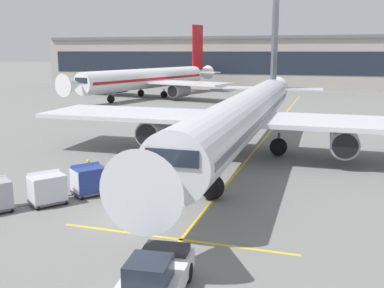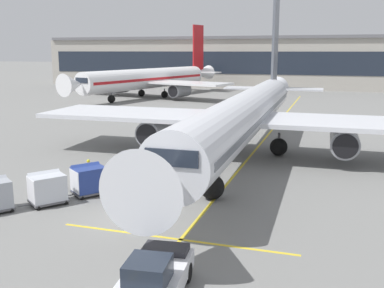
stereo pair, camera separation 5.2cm
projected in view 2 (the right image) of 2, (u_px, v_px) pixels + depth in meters
The scene contains 14 objects.
ground_plane at pixel (125, 219), 24.21m from camera, with size 600.00×600.00×0.00m, color slate.
parked_airplane at pixel (247, 113), 37.90m from camera, with size 36.65×46.20×15.57m.
belt_loader at pixel (149, 172), 30.34m from camera, with size 4.57×4.70×3.01m.
baggage_cart_lead at pixel (89, 179), 28.07m from camera, with size 2.48×2.66×1.91m.
baggage_cart_second at pixel (47, 188), 26.32m from camera, with size 2.48×2.66×1.91m.
pushback_tug at pixel (154, 277), 16.27m from camera, with size 2.57×4.60×1.83m.
ground_crew_by_loader at pixel (89, 170), 30.21m from camera, with size 0.30×0.56×1.74m.
ground_crew_by_carts at pixel (125, 180), 27.85m from camera, with size 0.40×0.51×1.74m.
ground_crew_marshaller at pixel (95, 174), 29.37m from camera, with size 0.52×0.39×1.74m.
safety_cone_engine_keepout at pixel (170, 146), 40.70m from camera, with size 0.67×0.67×0.75m.
apron_guidance_line_lead_in at pixel (248, 158), 37.70m from camera, with size 0.20×110.00×0.01m.
apron_guidance_line_stop_bar at pixel (174, 239), 21.61m from camera, with size 12.00×0.20×0.01m.
terminal_building at pixel (338, 63), 107.81m from camera, with size 147.22×19.76×12.31m.
distant_airplane at pixel (150, 79), 85.96m from camera, with size 33.73×42.53×14.43m.
Camera 2 is at (10.42, -20.68, 8.90)m, focal length 41.92 mm.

